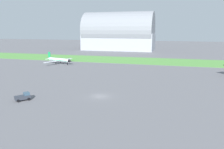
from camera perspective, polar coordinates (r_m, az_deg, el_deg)
ground_plane at (r=59.27m, az=-3.04°, el=-5.60°), size 600.00×600.00×0.00m
grass_taxiway_strip at (r=127.74m, az=7.50°, el=3.56°), size 360.00×28.00×0.08m
airplane_taxiing_turboprop at (r=117.38m, az=-13.45°, el=3.69°), size 16.52×19.15×5.85m
pushback_tug_near_gate at (r=59.95m, az=-21.81°, el=-5.32°), size 3.63×3.95×1.95m
hangar_distant at (r=194.38m, az=1.78°, el=10.42°), size 59.85×30.92×32.19m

